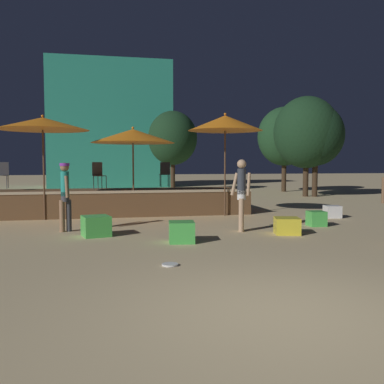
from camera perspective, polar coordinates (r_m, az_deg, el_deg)
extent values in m
plane|color=#D1B784|center=(5.19, 12.28, -15.67)|extent=(120.00, 120.00, 0.00)
cube|color=brown|center=(15.08, -11.87, -1.29)|extent=(9.78, 2.91, 0.78)
cube|color=#CCB793|center=(13.64, -11.91, -0.03)|extent=(9.78, 0.12, 0.08)
cylinder|color=brown|center=(13.68, -19.15, 2.13)|extent=(0.05, 0.05, 2.72)
cone|color=orange|center=(13.72, -19.29, 8.60)|extent=(2.74, 2.74, 0.37)
sphere|color=orange|center=(13.75, -19.31, 9.54)|extent=(0.08, 0.08, 0.08)
cylinder|color=brown|center=(13.78, -7.83, 1.58)|extent=(0.05, 0.05, 2.37)
cone|color=orange|center=(13.80, -7.88, 7.41)|extent=(2.66, 2.66, 0.44)
sphere|color=orange|center=(13.81, -7.89, 8.48)|extent=(0.08, 0.08, 0.08)
cylinder|color=brown|center=(14.01, 4.41, 2.48)|extent=(0.05, 0.05, 2.77)
cone|color=orange|center=(14.06, 4.44, 9.15)|extent=(2.42, 2.42, 0.49)
sphere|color=orange|center=(14.09, 4.45, 10.31)|extent=(0.08, 0.08, 0.08)
cube|color=#4CC651|center=(9.35, -1.39, -5.35)|extent=(0.61, 0.61, 0.46)
cube|color=#4CC651|center=(10.39, -12.67, -4.44)|extent=(0.74, 0.74, 0.48)
cube|color=#4CC651|center=(12.25, 16.24, -3.42)|extent=(0.47, 0.47, 0.41)
cube|color=yellow|center=(10.70, 12.55, -4.42)|extent=(0.72, 0.72, 0.40)
cube|color=white|center=(14.24, 18.20, -2.50)|extent=(0.53, 0.53, 0.39)
cylinder|color=#997051|center=(11.22, -16.93, -3.08)|extent=(0.13, 0.13, 0.80)
cylinder|color=#3F3F47|center=(11.26, -16.09, -3.04)|extent=(0.13, 0.13, 0.80)
cylinder|color=#3F3F47|center=(11.19, -16.56, -0.61)|extent=(0.21, 0.21, 0.24)
cylinder|color=teal|center=(11.17, -16.59, 1.06)|extent=(0.21, 0.21, 0.61)
cylinder|color=#997051|center=(11.01, -16.37, 0.67)|extent=(0.13, 0.18, 0.55)
cylinder|color=#997051|center=(11.34, -16.79, 0.75)|extent=(0.15, 0.25, 0.55)
sphere|color=#997051|center=(11.16, -16.63, 3.20)|extent=(0.22, 0.22, 0.22)
cylinder|color=purple|center=(11.16, -16.64, 3.53)|extent=(0.24, 0.24, 0.07)
cylinder|color=brown|center=(9.89, 24.18, 0.20)|extent=(0.11, 0.11, 0.55)
cylinder|color=tan|center=(10.80, 6.58, -3.09)|extent=(0.13, 0.13, 0.84)
cylinder|color=tan|center=(10.98, 6.60, -2.98)|extent=(0.13, 0.13, 0.84)
cylinder|color=white|center=(10.84, 6.61, -0.40)|extent=(0.22, 0.22, 0.24)
cylinder|color=#333842|center=(10.82, 6.63, 1.41)|extent=(0.22, 0.22, 0.65)
cylinder|color=tan|center=(10.83, 7.56, 1.04)|extent=(0.13, 0.11, 0.58)
cylinder|color=tan|center=(10.83, 5.68, 1.06)|extent=(0.21, 0.14, 0.58)
sphere|color=tan|center=(10.81, 6.64, 3.73)|extent=(0.23, 0.23, 0.23)
cylinder|color=#47474C|center=(14.15, -12.42, 1.18)|extent=(0.02, 0.02, 0.45)
cylinder|color=#47474C|center=(14.29, -11.36, 1.22)|extent=(0.02, 0.02, 0.45)
cylinder|color=#47474C|center=(14.42, -12.98, 1.22)|extent=(0.02, 0.02, 0.45)
cylinder|color=#47474C|center=(14.56, -11.93, 1.26)|extent=(0.02, 0.02, 0.45)
cylinder|color=#47474C|center=(14.34, -12.19, 2.12)|extent=(0.40, 0.40, 0.02)
cube|color=#47474C|center=(14.49, -12.52, 3.02)|extent=(0.33, 0.20, 0.45)
cylinder|color=#2D3338|center=(15.84, -3.20, 1.55)|extent=(0.02, 0.02, 0.45)
cylinder|color=#2D3338|center=(15.81, -4.28, 1.54)|extent=(0.02, 0.02, 0.45)
cylinder|color=#2D3338|center=(15.55, -3.06, 1.50)|extent=(0.02, 0.02, 0.45)
cylinder|color=#2D3338|center=(15.51, -4.16, 1.49)|extent=(0.02, 0.02, 0.45)
cylinder|color=#2D3338|center=(15.67, -3.68, 2.34)|extent=(0.40, 0.40, 0.02)
cube|color=#2D3338|center=(15.50, -3.61, 3.16)|extent=(0.36, 0.04, 0.45)
cylinder|color=#47474C|center=(15.88, -23.47, 1.24)|extent=(0.02, 0.02, 0.45)
cylinder|color=#47474C|center=(16.18, -23.31, 1.28)|extent=(0.02, 0.02, 0.45)
cylinder|color=#47474C|center=(16.04, -23.94, 2.05)|extent=(0.40, 0.40, 0.02)
cube|color=#47474C|center=(16.21, -23.87, 2.86)|extent=(0.36, 0.05, 0.45)
cylinder|color=white|center=(7.32, -2.95, -9.64)|extent=(0.28, 0.28, 0.03)
cylinder|color=#3D2B1C|center=(26.16, -2.58, 2.18)|extent=(0.28, 0.28, 1.90)
ellipsoid|color=#19381E|center=(26.19, -2.60, 7.20)|extent=(2.98, 2.98, 3.28)
cylinder|color=#3D2B1C|center=(22.83, 16.06, 1.75)|extent=(0.28, 0.28, 1.88)
ellipsoid|color=black|center=(22.86, 16.16, 7.33)|extent=(2.86, 2.86, 3.15)
cylinder|color=#3D2B1C|center=(26.41, 12.15, 2.09)|extent=(0.28, 0.28, 1.88)
ellipsoid|color=#1E4223|center=(26.44, 12.23, 7.26)|extent=(3.20, 3.20, 3.52)
cylinder|color=#3D2B1C|center=(22.84, 14.91, 1.67)|extent=(0.28, 0.28, 1.79)
ellipsoid|color=#19381E|center=(22.88, 15.02, 7.68)|extent=(3.34, 3.34, 3.68)
cube|color=teal|center=(32.06, -10.82, 8.73)|extent=(8.62, 3.98, 8.95)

